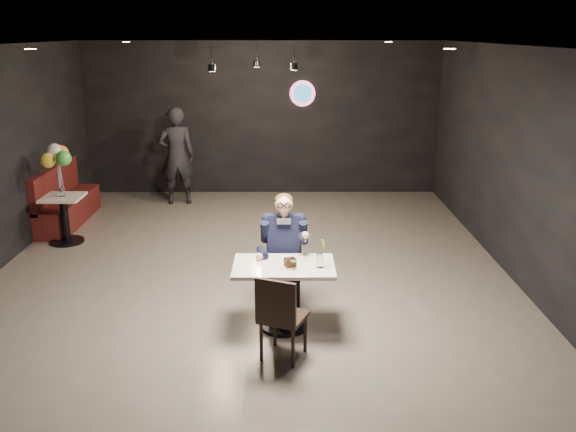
{
  "coord_description": "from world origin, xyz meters",
  "views": [
    {
      "loc": [
        0.49,
        -7.62,
        3.18
      ],
      "look_at": [
        0.5,
        -0.86,
        1.12
      ],
      "focal_mm": 38.0,
      "sensor_mm": 36.0,
      "label": 1
    }
  ],
  "objects_px": {
    "main_table": "(284,296)",
    "sundae_glass": "(320,260)",
    "chair_near": "(284,315)",
    "side_table": "(65,220)",
    "seated_man": "(284,250)",
    "balloon_vase": "(62,192)",
    "booth_bench": "(67,195)",
    "passerby": "(177,156)",
    "chair_far": "(284,270)"
  },
  "relations": [
    {
      "from": "side_table",
      "to": "balloon_vase",
      "type": "xyz_separation_m",
      "value": [
        0.0,
        0.0,
        0.45
      ]
    },
    {
      "from": "sundae_glass",
      "to": "side_table",
      "type": "bearing_deg",
      "value": 142.28
    },
    {
      "from": "booth_bench",
      "to": "balloon_vase",
      "type": "xyz_separation_m",
      "value": [
        0.3,
        -1.0,
        0.33
      ]
    },
    {
      "from": "booth_bench",
      "to": "passerby",
      "type": "bearing_deg",
      "value": 37.41
    },
    {
      "from": "chair_far",
      "to": "passerby",
      "type": "xyz_separation_m",
      "value": [
        -2.04,
        4.59,
        0.46
      ]
    },
    {
      "from": "main_table",
      "to": "booth_bench",
      "type": "relative_size",
      "value": 0.56
    },
    {
      "from": "chair_near",
      "to": "seated_man",
      "type": "relative_size",
      "value": 0.64
    },
    {
      "from": "chair_far",
      "to": "side_table",
      "type": "bearing_deg",
      "value": 145.85
    },
    {
      "from": "booth_bench",
      "to": "balloon_vase",
      "type": "relative_size",
      "value": 13.85
    },
    {
      "from": "balloon_vase",
      "to": "passerby",
      "type": "bearing_deg",
      "value": 58.97
    },
    {
      "from": "chair_near",
      "to": "booth_bench",
      "type": "distance_m",
      "value": 5.82
    },
    {
      "from": "chair_near",
      "to": "side_table",
      "type": "xyz_separation_m",
      "value": [
        -3.41,
        3.49,
        -0.09
      ]
    },
    {
      "from": "seated_man",
      "to": "sundae_glass",
      "type": "distance_m",
      "value": 0.74
    },
    {
      "from": "chair_far",
      "to": "chair_near",
      "type": "relative_size",
      "value": 1.0
    },
    {
      "from": "chair_near",
      "to": "balloon_vase",
      "type": "height_order",
      "value": "chair_near"
    },
    {
      "from": "main_table",
      "to": "chair_near",
      "type": "height_order",
      "value": "chair_near"
    },
    {
      "from": "main_table",
      "to": "chair_far",
      "type": "distance_m",
      "value": 0.56
    },
    {
      "from": "chair_far",
      "to": "sundae_glass",
      "type": "relative_size",
      "value": 5.69
    },
    {
      "from": "booth_bench",
      "to": "balloon_vase",
      "type": "bearing_deg",
      "value": -73.3
    },
    {
      "from": "main_table",
      "to": "sundae_glass",
      "type": "relative_size",
      "value": 6.81
    },
    {
      "from": "main_table",
      "to": "chair_near",
      "type": "xyz_separation_m",
      "value": [
        0.0,
        -0.63,
        0.09
      ]
    },
    {
      "from": "sundae_glass",
      "to": "passerby",
      "type": "height_order",
      "value": "passerby"
    },
    {
      "from": "chair_near",
      "to": "main_table",
      "type": "bearing_deg",
      "value": 112.5
    },
    {
      "from": "chair_near",
      "to": "sundae_glass",
      "type": "relative_size",
      "value": 5.69
    },
    {
      "from": "booth_bench",
      "to": "passerby",
      "type": "xyz_separation_m",
      "value": [
        1.67,
        1.28,
        0.43
      ]
    },
    {
      "from": "chair_far",
      "to": "passerby",
      "type": "bearing_deg",
      "value": 113.93
    },
    {
      "from": "seated_man",
      "to": "main_table",
      "type": "bearing_deg",
      "value": -90.0
    },
    {
      "from": "chair_near",
      "to": "booth_bench",
      "type": "bearing_deg",
      "value": 152.03
    },
    {
      "from": "side_table",
      "to": "passerby",
      "type": "height_order",
      "value": "passerby"
    },
    {
      "from": "chair_far",
      "to": "balloon_vase",
      "type": "bearing_deg",
      "value": 145.85
    },
    {
      "from": "passerby",
      "to": "sundae_glass",
      "type": "bearing_deg",
      "value": 105.89
    },
    {
      "from": "chair_far",
      "to": "balloon_vase",
      "type": "relative_size",
      "value": 6.47
    },
    {
      "from": "side_table",
      "to": "passerby",
      "type": "xyz_separation_m",
      "value": [
        1.37,
        2.28,
        0.55
      ]
    },
    {
      "from": "seated_man",
      "to": "side_table",
      "type": "distance_m",
      "value": 4.13
    },
    {
      "from": "sundae_glass",
      "to": "balloon_vase",
      "type": "bearing_deg",
      "value": 142.28
    },
    {
      "from": "side_table",
      "to": "seated_man",
      "type": "bearing_deg",
      "value": -34.15
    },
    {
      "from": "seated_man",
      "to": "balloon_vase",
      "type": "bearing_deg",
      "value": 145.85
    },
    {
      "from": "chair_far",
      "to": "passerby",
      "type": "height_order",
      "value": "passerby"
    },
    {
      "from": "seated_man",
      "to": "passerby",
      "type": "xyz_separation_m",
      "value": [
        -2.04,
        4.59,
        0.2
      ]
    },
    {
      "from": "seated_man",
      "to": "balloon_vase",
      "type": "xyz_separation_m",
      "value": [
        -3.41,
        2.31,
        0.1
      ]
    },
    {
      "from": "sundae_glass",
      "to": "booth_bench",
      "type": "distance_m",
      "value": 5.68
    },
    {
      "from": "balloon_vase",
      "to": "chair_near",
      "type": "bearing_deg",
      "value": -45.7
    },
    {
      "from": "seated_man",
      "to": "booth_bench",
      "type": "xyz_separation_m",
      "value": [
        -3.71,
        3.31,
        -0.23
      ]
    },
    {
      "from": "sundae_glass",
      "to": "chair_far",
      "type": "bearing_deg",
      "value": 121.73
    },
    {
      "from": "chair_near",
      "to": "booth_bench",
      "type": "relative_size",
      "value": 0.47
    },
    {
      "from": "booth_bench",
      "to": "side_table",
      "type": "xyz_separation_m",
      "value": [
        0.3,
        -1.0,
        -0.12
      ]
    },
    {
      "from": "main_table",
      "to": "balloon_vase",
      "type": "bearing_deg",
      "value": 139.98
    },
    {
      "from": "chair_far",
      "to": "side_table",
      "type": "xyz_separation_m",
      "value": [
        -3.41,
        2.31,
        -0.09
      ]
    },
    {
      "from": "passerby",
      "to": "main_table",
      "type": "bearing_deg",
      "value": 102.58
    },
    {
      "from": "side_table",
      "to": "passerby",
      "type": "distance_m",
      "value": 2.71
    }
  ]
}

